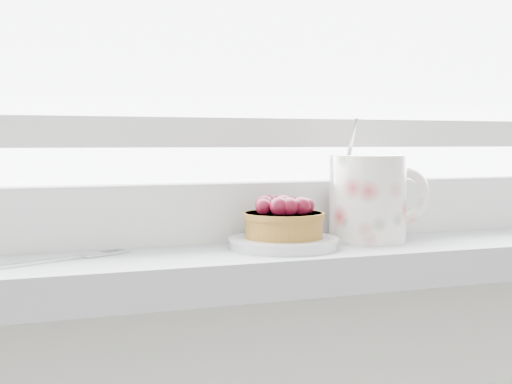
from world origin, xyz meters
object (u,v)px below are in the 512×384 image
floral_mug (370,196)px  saucer (284,243)px  fork (53,260)px  raspberry_tart (283,219)px

floral_mug → saucer: bearing=-172.3°
saucer → fork: bearing=179.7°
floral_mug → fork: size_ratio=0.90×
saucer → floral_mug: bearing=7.7°
fork → saucer: bearing=-0.3°
fork → raspberry_tart: bearing=-0.3°
saucer → fork: 0.25m
saucer → floral_mug: (0.12, 0.02, 0.05)m
raspberry_tart → fork: bearing=179.7°
saucer → raspberry_tart: size_ratio=1.36×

